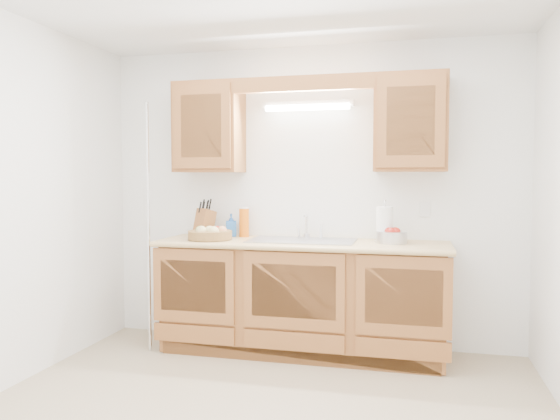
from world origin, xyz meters
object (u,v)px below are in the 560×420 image
(knife_block, at_px, (205,222))
(paper_towel, at_px, (385,225))
(apple_bowl, at_px, (392,236))
(fruit_basket, at_px, (210,234))

(knife_block, relative_size, paper_towel, 1.02)
(paper_towel, xyz_separation_m, apple_bowl, (0.06, -0.05, -0.08))
(fruit_basket, height_order, apple_bowl, apple_bowl)
(paper_towel, bearing_deg, fruit_basket, -173.20)
(knife_block, bearing_deg, fruit_basket, -34.42)
(fruit_basket, distance_m, apple_bowl, 1.45)
(fruit_basket, xyz_separation_m, knife_block, (-0.14, 0.23, 0.07))
(paper_towel, height_order, apple_bowl, paper_towel)
(fruit_basket, height_order, paper_towel, paper_towel)
(paper_towel, distance_m, apple_bowl, 0.11)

